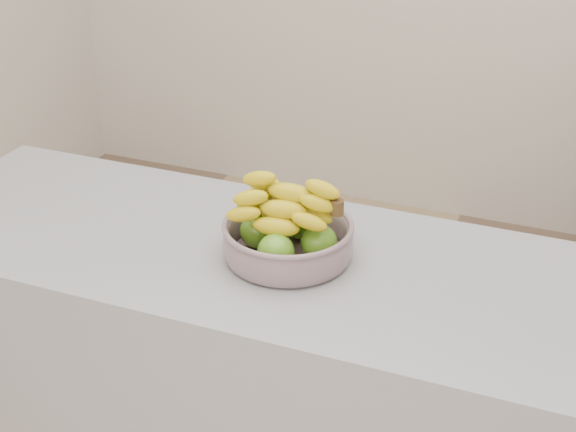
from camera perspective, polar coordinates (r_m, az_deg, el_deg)
name	(u,v)px	position (r m, az deg, el deg)	size (l,w,h in m)	color
counter	(312,422)	(1.99, 1.72, -14.45)	(2.00, 0.60, 0.90)	#9999A1
fruit_bowl	(288,234)	(1.71, -0.01, -1.32)	(0.28, 0.28, 0.18)	#8B9BA7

